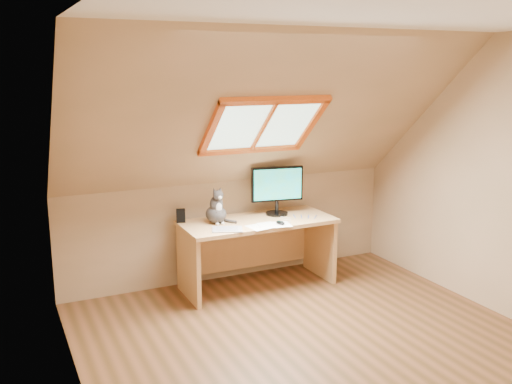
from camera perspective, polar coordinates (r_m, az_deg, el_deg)
ground at (r=4.56m, az=6.63°, el=-15.34°), size 3.50×3.50×0.00m
room_shell at (r=4.02m, az=7.83°, el=2.46°), size 3.52×3.52×2.41m
desk at (r=5.61m, az=-0.13°, el=-4.75°), size 1.48×0.65×0.67m
monitor at (r=5.63m, az=2.13°, el=0.47°), size 0.52×0.22×0.48m
cat at (r=5.37m, az=-3.99°, el=-1.81°), size 0.20×0.24×0.35m
desk_speaker at (r=5.46m, az=-7.54°, el=-2.37°), size 0.10×0.10×0.12m
graphics_tablet at (r=5.16m, az=-2.89°, el=-3.76°), size 0.32×0.28×0.01m
mouse at (r=5.34m, az=2.45°, el=-3.09°), size 0.08×0.12×0.03m
papers at (r=5.26m, az=1.07°, el=-3.50°), size 0.33×0.27×0.00m
cables at (r=5.56m, az=4.17°, el=-2.62°), size 0.51×0.26×0.01m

